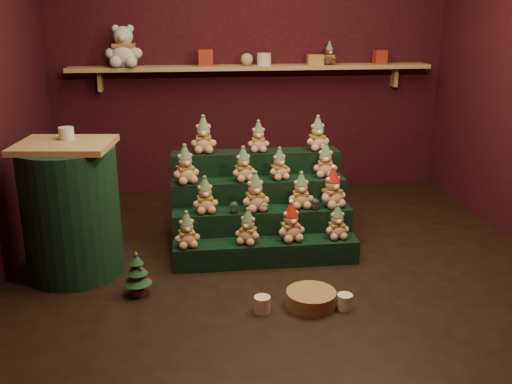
{
  "coord_description": "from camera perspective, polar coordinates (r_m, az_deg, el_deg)",
  "views": [
    {
      "loc": [
        -0.68,
        -3.86,
        1.84
      ],
      "look_at": [
        -0.17,
        0.25,
        0.52
      ],
      "focal_mm": 40.0,
      "sensor_mm": 36.0,
      "label": 1
    }
  ],
  "objects": [
    {
      "name": "ground",
      "position": [
        4.33,
        2.61,
        -7.47
      ],
      "size": [
        4.0,
        4.0,
        0.0
      ],
      "primitive_type": "plane",
      "color": "black",
      "rests_on": "ground"
    },
    {
      "name": "back_wall",
      "position": [
        5.97,
        -0.56,
        13.47
      ],
      "size": [
        4.0,
        0.1,
        2.8
      ],
      "primitive_type": "cube",
      "color": "black",
      "rests_on": "ground"
    },
    {
      "name": "front_wall",
      "position": [
        1.98,
        13.1,
        4.34
      ],
      "size": [
        4.0,
        0.1,
        2.8
      ],
      "primitive_type": "cube",
      "color": "black",
      "rests_on": "ground"
    },
    {
      "name": "back_shelf",
      "position": [
        5.8,
        -0.35,
        12.3
      ],
      "size": [
        3.6,
        0.26,
        0.24
      ],
      "color": "tan",
      "rests_on": "ground"
    },
    {
      "name": "riser_tier_front",
      "position": [
        4.35,
        1.02,
        -6.06
      ],
      "size": [
        1.4,
        0.22,
        0.18
      ],
      "primitive_type": "cube",
      "color": "black",
      "rests_on": "ground"
    },
    {
      "name": "riser_tier_midfront",
      "position": [
        4.51,
        0.64,
        -3.89
      ],
      "size": [
        1.4,
        0.22,
        0.36
      ],
      "primitive_type": "cube",
      "color": "black",
      "rests_on": "ground"
    },
    {
      "name": "riser_tier_midback",
      "position": [
        4.69,
        0.28,
        -1.89
      ],
      "size": [
        1.4,
        0.22,
        0.54
      ],
      "primitive_type": "cube",
      "color": "black",
      "rests_on": "ground"
    },
    {
      "name": "riser_tier_back",
      "position": [
        4.86,
        -0.05,
        -0.02
      ],
      "size": [
        1.4,
        0.22,
        0.72
      ],
      "primitive_type": "cube",
      "color": "black",
      "rests_on": "ground"
    },
    {
      "name": "teddy_0",
      "position": [
        4.21,
        -6.95,
        -3.75
      ],
      "size": [
        0.22,
        0.2,
        0.26
      ],
      "primitive_type": null,
      "rotation": [
        0.0,
        0.0,
        0.18
      ],
      "color": "tan",
      "rests_on": "riser_tier_front"
    },
    {
      "name": "teddy_1",
      "position": [
        4.24,
        -0.81,
        -3.46
      ],
      "size": [
        0.24,
        0.24,
        0.26
      ],
      "primitive_type": null,
      "rotation": [
        0.0,
        0.0,
        -0.47
      ],
      "color": "tan",
      "rests_on": "riser_tier_front"
    },
    {
      "name": "teddy_2",
      "position": [
        4.29,
        3.51,
        -2.99
      ],
      "size": [
        0.25,
        0.23,
        0.29
      ],
      "primitive_type": null,
      "rotation": [
        0.0,
        0.0,
        0.23
      ],
      "color": "tan",
      "rests_on": "riser_tier_front"
    },
    {
      "name": "teddy_3",
      "position": [
        4.38,
        8.12,
        -2.98
      ],
      "size": [
        0.2,
        0.18,
        0.26
      ],
      "primitive_type": null,
      "rotation": [
        0.0,
        0.0,
        0.08
      ],
      "color": "tan",
      "rests_on": "riser_tier_front"
    },
    {
      "name": "teddy_4",
      "position": [
        4.37,
        -5.12,
        -0.31
      ],
      "size": [
        0.22,
        0.2,
        0.27
      ],
      "primitive_type": null,
      "rotation": [
        0.0,
        0.0,
        0.12
      ],
      "color": "tan",
      "rests_on": "riser_tier_midfront"
    },
    {
      "name": "teddy_5",
      "position": [
        4.38,
        -0.09,
        0.03
      ],
      "size": [
        0.25,
        0.23,
        0.3
      ],
      "primitive_type": null,
      "rotation": [
        0.0,
        0.0,
        0.21
      ],
      "color": "tan",
      "rests_on": "riser_tier_midfront"
    },
    {
      "name": "teddy_6",
      "position": [
        4.47,
        4.52,
        0.16
      ],
      "size": [
        0.2,
        0.18,
        0.28
      ],
      "primitive_type": null,
      "rotation": [
        0.0,
        0.0,
        -0.02
      ],
      "color": "tan",
      "rests_on": "riser_tier_midfront"
    },
    {
      "name": "teddy_7",
      "position": [
        4.51,
        7.66,
        0.43
      ],
      "size": [
        0.28,
        0.27,
        0.31
      ],
      "primitive_type": null,
      "rotation": [
        0.0,
        0.0,
        0.38
      ],
      "color": "tan",
      "rests_on": "riser_tier_midfront"
    },
    {
      "name": "teddy_8",
      "position": [
        4.51,
        -7.1,
        2.75
      ],
      "size": [
        0.26,
        0.25,
        0.3
      ],
      "primitive_type": null,
      "rotation": [
        0.0,
        0.0,
        0.35
      ],
      "color": "tan",
      "rests_on": "riser_tier_midback"
    },
    {
      "name": "teddy_9",
      "position": [
        4.54,
        -1.29,
        2.79
      ],
      "size": [
        0.23,
        0.22,
        0.27
      ],
      "primitive_type": null,
      "rotation": [
        0.0,
        0.0,
        0.27
      ],
      "color": "tan",
      "rests_on": "riser_tier_midback"
    },
    {
      "name": "teddy_10",
      "position": [
        4.59,
        2.35,
        2.83
      ],
      "size": [
        0.22,
        0.21,
        0.25
      ],
      "primitive_type": null,
      "rotation": [
        0.0,
        0.0,
        0.32
      ],
      "color": "tan",
      "rests_on": "riser_tier_midback"
    },
    {
      "name": "teddy_11",
      "position": [
        4.68,
        6.96,
        3.18
      ],
      "size": [
        0.22,
        0.2,
        0.27
      ],
      "primitive_type": null,
      "rotation": [
        0.0,
        0.0,
        -0.15
      ],
      "color": "tan",
      "rests_on": "riser_tier_midback"
    },
    {
      "name": "teddy_12",
      "position": [
        4.72,
        -5.27,
        5.73
      ],
      "size": [
        0.22,
        0.2,
        0.3
      ],
      "primitive_type": null,
      "rotation": [
        0.0,
        0.0,
        -0.05
      ],
      "color": "tan",
      "rests_on": "riser_tier_back"
    },
    {
      "name": "teddy_13",
      "position": [
        4.73,
        0.24,
        5.56
      ],
      "size": [
        0.19,
        0.17,
        0.25
      ],
      "primitive_type": null,
      "rotation": [
        0.0,
        0.0,
        -0.07
      ],
      "color": "tan",
      "rests_on": "riser_tier_back"
    },
    {
      "name": "teddy_14",
      "position": [
        4.82,
        6.17,
        5.83
      ],
      "size": [
        0.22,
        0.21,
        0.28
      ],
      "primitive_type": null,
      "rotation": [
        0.0,
        0.0,
        0.16
      ],
      "color": "tan",
      "rests_on": "riser_tier_back"
    },
    {
      "name": "snow_globe_a",
      "position": [
        4.36,
        -2.23,
        -1.53
      ],
      "size": [
        0.07,
        0.07,
        0.09
      ],
      "color": "black",
      "rests_on": "riser_tier_midfront"
    },
    {
      "name": "snow_globe_b",
      "position": [
        4.38,
        0.77,
        -1.45
      ],
      "size": [
        0.07,
        0.07,
        0.09
      ],
      "color": "black",
      "rests_on": "riser_tier_midfront"
    },
    {
      "name": "snow_globe_c",
      "position": [
        4.45,
        5.96,
        -1.2
      ],
      "size": [
        0.07,
        0.07,
        0.09
      ],
      "color": "black",
      "rests_on": "riser_tier_midfront"
    },
    {
      "name": "side_table",
      "position": [
        4.27,
        -17.99,
        -1.73
      ],
      "size": [
        0.7,
        0.68,
        0.98
      ],
      "rotation": [
        0.0,
        0.0,
        -0.12
      ],
      "color": "tan",
      "rests_on": "ground"
    },
    {
      "name": "table_ornament",
      "position": [
        4.23,
        -18.44,
        5.61
      ],
      "size": [
        0.11,
        0.11,
        0.08
      ],
      "primitive_type": "cylinder",
      "color": "beige",
      "rests_on": "side_table"
    },
    {
      "name": "mini_christmas_tree",
      "position": [
        3.95,
        -11.8,
        -7.97
      ],
      "size": [
        0.19,
        0.19,
        0.32
      ],
      "rotation": [
        0.0,
        0.0,
        0.21
      ],
      "color": "#48261A",
      "rests_on": "ground"
    },
    {
      "name": "mug_left",
      "position": [
        3.71,
        0.63,
        -11.17
      ],
      "size": [
        0.11,
        0.11,
        0.11
      ],
      "primitive_type": "cylinder",
      "color": "beige",
      "rests_on": "ground"
    },
    {
      "name": "mug_right",
      "position": [
        3.78,
        8.87,
        -10.79
      ],
      "size": [
        0.1,
        0.1,
        0.1
      ],
      "primitive_type": "cylinder",
      "color": "beige",
      "rests_on": "ground"
    },
    {
      "name": "wicker_basket",
      "position": [
        3.79,
        5.52,
        -10.56
      ],
      "size": [
        0.36,
        0.36,
        0.1
      ],
      "primitive_type": "cylinder",
      "rotation": [
        0.0,
        0.0,
        0.11
      ],
      "color": "olive",
      "rests_on": "ground"
    },
    {
      "name": "white_bear",
      "position": [
        5.74,
        -13.11,
        14.53
      ],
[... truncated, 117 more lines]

